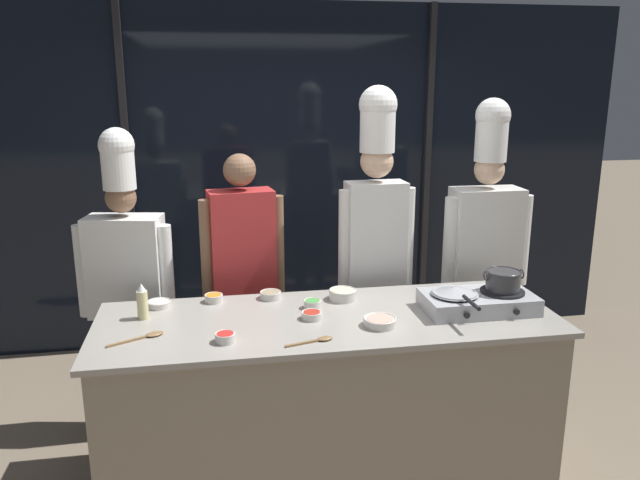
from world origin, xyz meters
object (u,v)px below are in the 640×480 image
at_px(portable_stove, 478,301).
at_px(prep_bowl_mushrooms, 271,294).
at_px(prep_bowl_chili_flakes, 312,315).
at_px(prep_bowl_carrots, 214,298).
at_px(person_guest, 243,261).
at_px(chef_sous, 376,221).
at_px(frying_pan, 455,291).
at_px(prep_bowl_noodles, 343,294).
at_px(stock_pot, 503,280).
at_px(chef_line, 485,234).
at_px(prep_bowl_shrimp, 380,321).
at_px(squeeze_bottle_oil, 142,302).
at_px(prep_bowl_garlic, 159,303).
at_px(serving_spoon_slotted, 318,340).
at_px(prep_bowl_scallions, 313,304).
at_px(serving_spoon_solid, 148,336).
at_px(prep_bowl_bell_pepper, 225,337).

bearing_deg(portable_stove, prep_bowl_mushrooms, 160.73).
bearing_deg(prep_bowl_chili_flakes, prep_bowl_carrots, 145.23).
height_order(person_guest, chef_sous, chef_sous).
bearing_deg(frying_pan, prep_bowl_noodles, 151.58).
bearing_deg(stock_pot, chef_line, 72.88).
distance_m(portable_stove, frying_pan, 0.15).
xyz_separation_m(frying_pan, prep_bowl_shrimp, (-0.44, -0.12, -0.10)).
distance_m(portable_stove, chef_sous, 0.84).
distance_m(squeeze_bottle_oil, prep_bowl_chili_flakes, 0.87).
distance_m(prep_bowl_garlic, prep_bowl_noodles, 1.01).
xyz_separation_m(prep_bowl_shrimp, chef_line, (0.94, 0.86, 0.19)).
relative_size(stock_pot, squeeze_bottle_oil, 1.11).
bearing_deg(prep_bowl_chili_flakes, serving_spoon_slotted, -92.84).
relative_size(prep_bowl_noodles, chef_sous, 0.07).
distance_m(frying_pan, prep_bowl_shrimp, 0.46).
height_order(portable_stove, prep_bowl_scallions, portable_stove).
xyz_separation_m(prep_bowl_scallions, serving_spoon_solid, (-0.84, -0.25, -0.02)).
relative_size(prep_bowl_chili_flakes, chef_line, 0.05).
relative_size(portable_stove, prep_bowl_carrots, 5.75).
xyz_separation_m(prep_bowl_garlic, prep_bowl_mushrooms, (0.61, 0.03, 0.00)).
relative_size(frying_pan, prep_bowl_scallions, 4.47).
xyz_separation_m(prep_bowl_noodles, person_guest, (-0.53, 0.47, 0.08)).
xyz_separation_m(serving_spoon_solid, chef_sous, (1.32, 0.75, 0.34)).
height_order(squeeze_bottle_oil, prep_bowl_bell_pepper, squeeze_bottle_oil).
bearing_deg(prep_bowl_chili_flakes, prep_bowl_bell_pepper, -154.16).
bearing_deg(squeeze_bottle_oil, person_guest, 46.24).
relative_size(prep_bowl_chili_flakes, chef_sous, 0.05).
distance_m(prep_bowl_mushrooms, prep_bowl_chili_flakes, 0.39).
relative_size(prep_bowl_garlic, person_guest, 0.07).
bearing_deg(person_guest, frying_pan, 136.82).
distance_m(prep_bowl_garlic, prep_bowl_carrots, 0.29).
bearing_deg(prep_bowl_garlic, prep_bowl_shrimp, -22.88).
relative_size(prep_bowl_bell_pepper, serving_spoon_solid, 0.37).
xyz_separation_m(prep_bowl_carrots, prep_bowl_mushrooms, (0.32, 0.00, -0.00)).
bearing_deg(squeeze_bottle_oil, stock_pot, -5.65).
relative_size(serving_spoon_slotted, chef_sous, 0.12).
bearing_deg(person_guest, prep_bowl_carrots, 56.44).
bearing_deg(squeeze_bottle_oil, serving_spoon_solid, -80.46).
bearing_deg(prep_bowl_carrots, prep_bowl_garlic, -174.67).
bearing_deg(prep_bowl_mushrooms, portable_stove, -19.27).
bearing_deg(chef_line, prep_bowl_chili_flakes, 30.00).
bearing_deg(portable_stove, stock_pot, 0.10).
relative_size(prep_bowl_carrots, prep_bowl_noodles, 0.66).
relative_size(prep_bowl_mushrooms, serving_spoon_slotted, 0.50).
bearing_deg(prep_bowl_shrimp, chef_line, 42.57).
relative_size(prep_bowl_mushrooms, serving_spoon_solid, 0.45).
distance_m(prep_bowl_shrimp, prep_bowl_noodles, 0.42).
bearing_deg(prep_bowl_mushrooms, prep_bowl_scallions, -42.83).
bearing_deg(chef_line, prep_bowl_noodles, 24.09).
bearing_deg(prep_bowl_chili_flakes, prep_bowl_scallions, 79.14).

